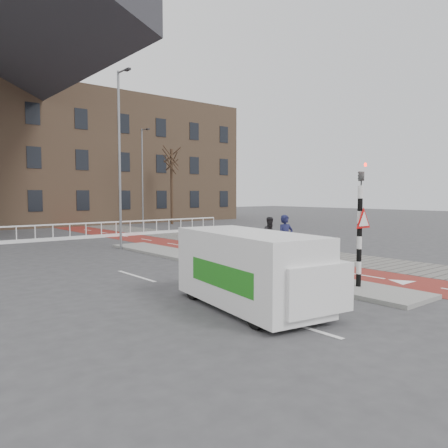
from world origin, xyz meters
TOP-DOWN VIEW (x-y plane):
  - ground at (0.00, 0.00)m, footprint 120.00×120.00m
  - bike_lane at (1.50, 10.00)m, footprint 2.50×60.00m
  - sidewalk at (4.30, 10.00)m, footprint 3.00×60.00m
  - curb_island at (-0.70, 4.00)m, footprint 1.80×16.00m
  - traffic_signal at (-0.60, -2.02)m, footprint 0.80×0.80m
  - bollard at (-0.50, 0.46)m, footprint 0.12×0.12m
  - cyclist_near at (0.63, 1.96)m, footprint 1.08×2.00m
  - cyclist_far at (1.55, 3.63)m, footprint 0.97×1.71m
  - van at (-4.36, -1.42)m, footprint 2.39×4.53m
  - railing at (-5.00, 17.00)m, footprint 28.00×0.10m
  - tree_right at (10.06, 24.50)m, footprint 0.25×0.25m
  - streetlight_near at (-1.67, 10.89)m, footprint 0.12×0.12m
  - streetlight_right at (6.68, 23.76)m, footprint 0.12×0.12m

SIDE VIEW (x-z plane):
  - ground at x=0.00m, z-range 0.00..0.00m
  - bike_lane at x=1.50m, z-range 0.00..0.01m
  - sidewalk at x=4.30m, z-range 0.00..0.01m
  - curb_island at x=-0.70m, z-range 0.00..0.12m
  - railing at x=-5.00m, z-range -0.19..0.80m
  - bollard at x=-0.50m, z-range 0.12..0.80m
  - cyclist_near at x=0.63m, z-range -0.32..1.66m
  - cyclist_far at x=1.55m, z-range -0.14..1.65m
  - van at x=-4.36m, z-range 0.05..1.90m
  - traffic_signal at x=-0.60m, z-range 0.15..3.83m
  - tree_right at x=10.06m, z-range 0.00..6.77m
  - streetlight_right at x=6.68m, z-range 0.00..8.17m
  - streetlight_near at x=-1.67m, z-range 0.00..8.72m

